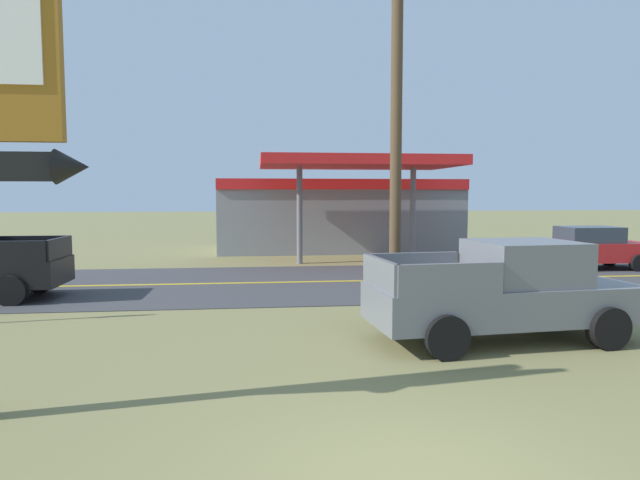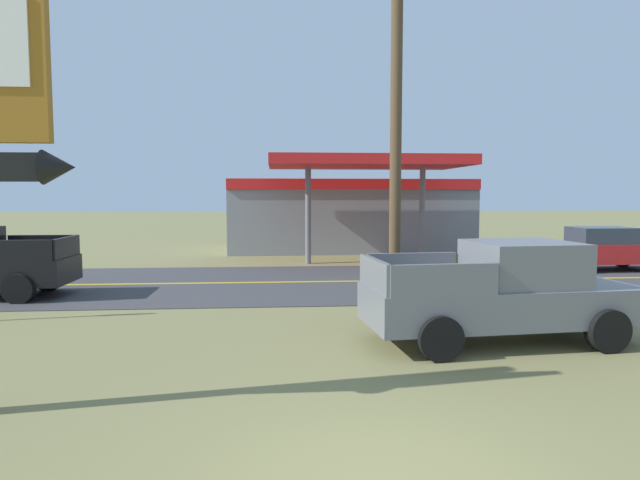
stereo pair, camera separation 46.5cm
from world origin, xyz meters
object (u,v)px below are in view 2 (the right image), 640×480
at_px(gas_station, 348,212).
at_px(car_red_near_lane, 604,249).
at_px(pickup_grey_parked_on_lawn, 503,293).
at_px(utility_pole, 396,113).

height_order(gas_station, car_red_near_lane, gas_station).
bearing_deg(gas_station, pickup_grey_parked_on_lawn, -88.04).
height_order(pickup_grey_parked_on_lawn, car_red_near_lane, pickup_grey_parked_on_lawn).
xyz_separation_m(utility_pole, gas_station, (1.05, 16.24, -2.76)).
bearing_deg(car_red_near_lane, gas_station, 134.69).
xyz_separation_m(gas_station, pickup_grey_parked_on_lawn, (0.63, -18.38, -0.98)).
relative_size(pickup_grey_parked_on_lawn, car_red_near_lane, 1.28).
bearing_deg(pickup_grey_parked_on_lawn, gas_station, 91.96).
distance_m(utility_pole, pickup_grey_parked_on_lawn, 4.62).
bearing_deg(gas_station, utility_pole, -93.72).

